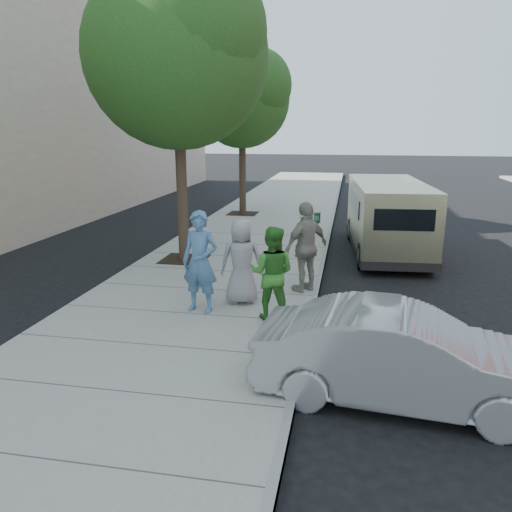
# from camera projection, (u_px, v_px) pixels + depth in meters

# --- Properties ---
(ground) EXTENTS (120.00, 120.00, 0.00)m
(ground) POSITION_uv_depth(u_px,v_px,m) (249.00, 298.00, 11.00)
(ground) COLOR black
(ground) RESTS_ON ground
(sidewalk) EXTENTS (5.00, 60.00, 0.15)m
(sidewalk) POSITION_uv_depth(u_px,v_px,m) (206.00, 292.00, 11.16)
(sidewalk) COLOR gray
(sidewalk) RESTS_ON ground
(curb_face) EXTENTS (0.12, 60.00, 0.16)m
(curb_face) POSITION_uv_depth(u_px,v_px,m) (315.00, 299.00, 10.72)
(curb_face) COLOR gray
(curb_face) RESTS_ON ground
(tree_near) EXTENTS (4.62, 4.60, 7.53)m
(tree_near) POSITION_uv_depth(u_px,v_px,m) (178.00, 48.00, 12.30)
(tree_near) COLOR black
(tree_near) RESTS_ON sidewalk
(tree_far) EXTENTS (3.92, 3.80, 6.49)m
(tree_far) POSITION_uv_depth(u_px,v_px,m) (243.00, 95.00, 19.70)
(tree_far) COLOR black
(tree_far) RESTS_ON sidewalk
(parking_meter) EXTENTS (0.33, 0.16, 1.55)m
(parking_meter) POSITION_uv_depth(u_px,v_px,m) (313.00, 230.00, 11.92)
(parking_meter) COLOR gray
(parking_meter) RESTS_ON sidewalk
(van) EXTENTS (2.33, 5.84, 2.12)m
(van) POSITION_uv_depth(u_px,v_px,m) (387.00, 216.00, 14.70)
(van) COLOR #BEB988
(van) RESTS_ON ground
(sedan) EXTENTS (4.13, 1.79, 1.32)m
(sedan) POSITION_uv_depth(u_px,v_px,m) (403.00, 357.00, 6.71)
(sedan) COLOR #9E9FA4
(sedan) RESTS_ON ground
(person_officer) EXTENTS (0.78, 0.57, 1.99)m
(person_officer) POSITION_uv_depth(u_px,v_px,m) (200.00, 262.00, 9.61)
(person_officer) COLOR teal
(person_officer) RESTS_ON sidewalk
(person_green_shirt) EXTENTS (0.91, 0.74, 1.77)m
(person_green_shirt) POSITION_uv_depth(u_px,v_px,m) (272.00, 273.00, 9.25)
(person_green_shirt) COLOR #35822A
(person_green_shirt) RESTS_ON sidewalk
(person_gray_shirt) EXTENTS (0.97, 0.76, 1.76)m
(person_gray_shirt) POSITION_uv_depth(u_px,v_px,m) (242.00, 261.00, 10.09)
(person_gray_shirt) COLOR #969598
(person_gray_shirt) RESTS_ON sidewalk
(person_striped_polo) EXTENTS (1.14, 1.18, 1.98)m
(person_striped_polo) POSITION_uv_depth(u_px,v_px,m) (306.00, 247.00, 10.80)
(person_striped_polo) COLOR gray
(person_striped_polo) RESTS_ON sidewalk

